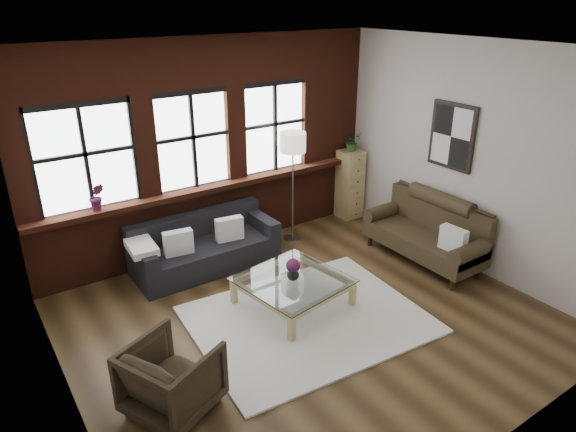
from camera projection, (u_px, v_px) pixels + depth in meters
floor at (309, 318)px, 6.37m from camera, size 5.50×5.50×0.00m
ceiling at (314, 49)px, 5.10m from camera, size 5.50×5.50×0.00m
wall_back at (210, 148)px, 7.63m from camera, size 5.50×0.00×5.50m
wall_front at (510, 300)px, 3.84m from camera, size 5.50×0.00×5.50m
wall_left at (49, 267)px, 4.31m from camera, size 0.00×5.00×5.00m
wall_right at (469, 158)px, 7.16m from camera, size 0.00×5.00×5.00m
brick_backwall at (212, 149)px, 7.58m from camera, size 5.50×0.12×3.20m
sill_ledge at (217, 186)px, 7.74m from camera, size 5.50×0.30×0.08m
window_left at (85, 159)px, 6.60m from camera, size 1.38×0.10×1.50m
window_mid at (193, 142)px, 7.37m from camera, size 1.38×0.10×1.50m
window_right at (274, 128)px, 8.10m from camera, size 1.38×0.10×1.50m
wall_poster at (452, 136)px, 7.27m from camera, size 0.05×0.74×0.94m
shag_rug at (308, 319)px, 6.33m from camera, size 2.90×2.37×0.03m
dark_sofa at (205, 244)px, 7.42m from camera, size 2.09×0.84×0.76m
pillow_a at (178, 243)px, 7.04m from camera, size 0.42×0.20×0.34m
pillow_b at (229, 229)px, 7.45m from camera, size 0.42×0.20×0.34m
vintage_settee at (424, 230)px, 7.56m from camera, size 0.84×1.89×1.01m
pillow_settee at (453, 239)px, 7.04m from camera, size 0.16×0.39×0.34m
armchair at (172, 378)px, 4.86m from camera, size 1.03×1.02×0.72m
coffee_table at (293, 293)px, 6.57m from camera, size 1.37×1.37×0.40m
vase at (293, 274)px, 6.45m from camera, size 0.18×0.18×0.16m
flowers at (293, 265)px, 6.41m from camera, size 0.18×0.18×0.18m
drawer_chest at (350, 184)px, 9.07m from camera, size 0.38×0.38×1.22m
potted_plant_top at (352, 142)px, 8.76m from camera, size 0.30×0.26×0.33m
floor_lamp at (293, 184)px, 8.05m from camera, size 0.40×0.40×1.94m
sill_plant at (97, 197)px, 6.71m from camera, size 0.24×0.21×0.37m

